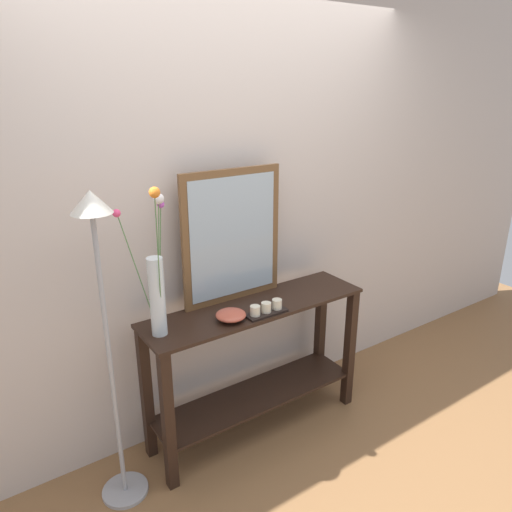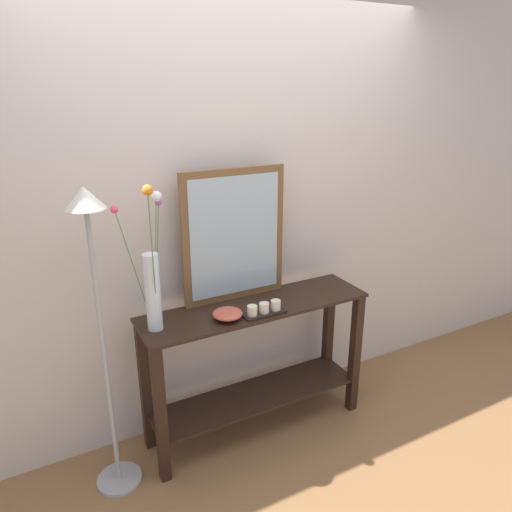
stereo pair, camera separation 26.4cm
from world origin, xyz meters
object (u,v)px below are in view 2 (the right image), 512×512
(tall_vase_left, at_px, (152,281))
(candle_tray, at_px, (264,310))
(decorative_bowl, at_px, (228,314))
(mirror_leaning, at_px, (234,236))
(floor_lamp, at_px, (97,297))
(console_table, at_px, (256,355))

(tall_vase_left, relative_size, candle_tray, 3.18)
(tall_vase_left, height_order, decorative_bowl, tall_vase_left)
(mirror_leaning, bearing_deg, candle_tray, -80.62)
(candle_tray, bearing_deg, floor_lamp, 174.77)
(console_table, relative_size, mirror_leaning, 1.77)
(decorative_bowl, relative_size, floor_lamp, 0.10)
(console_table, bearing_deg, floor_lamp, -177.20)
(floor_lamp, bearing_deg, mirror_leaning, 13.44)
(mirror_leaning, relative_size, tall_vase_left, 0.99)
(console_table, distance_m, floor_lamp, 1.05)
(console_table, xyz_separation_m, mirror_leaning, (-0.06, 0.15, 0.72))
(candle_tray, relative_size, floor_lamp, 0.15)
(tall_vase_left, bearing_deg, console_table, 0.00)
(console_table, bearing_deg, tall_vase_left, -180.00)
(tall_vase_left, bearing_deg, mirror_leaning, 15.89)
(mirror_leaning, bearing_deg, tall_vase_left, -164.11)
(candle_tray, distance_m, floor_lamp, 0.89)
(mirror_leaning, xyz_separation_m, tall_vase_left, (-0.53, -0.15, -0.11))
(mirror_leaning, height_order, floor_lamp, floor_lamp)
(candle_tray, bearing_deg, console_table, 83.39)
(candle_tray, relative_size, decorative_bowl, 1.48)
(console_table, distance_m, tall_vase_left, 0.84)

